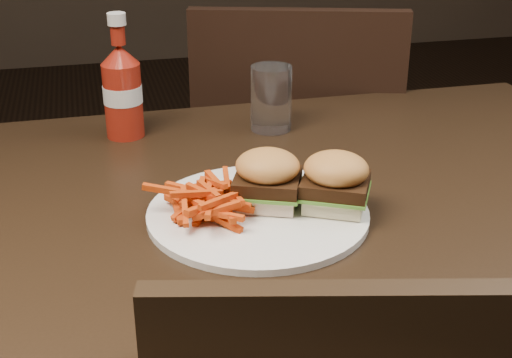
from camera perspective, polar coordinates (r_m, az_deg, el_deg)
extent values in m
cube|color=black|center=(0.98, 1.41, -2.68)|extent=(1.20, 0.80, 0.04)
cube|color=black|center=(1.73, 3.05, -0.90)|extent=(0.56, 0.56, 0.04)
cylinder|color=white|center=(0.92, 0.15, -2.79)|extent=(0.29, 0.29, 0.01)
cube|color=#F8E0C6|center=(0.93, 0.92, -1.44)|extent=(0.10, 0.09, 0.02)
cube|color=beige|center=(0.93, 6.31, -1.68)|extent=(0.10, 0.10, 0.02)
cylinder|color=maroon|center=(1.18, -10.57, 6.14)|extent=(0.07, 0.07, 0.12)
cylinder|color=white|center=(1.20, 1.21, 6.49)|extent=(0.08, 0.08, 0.11)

